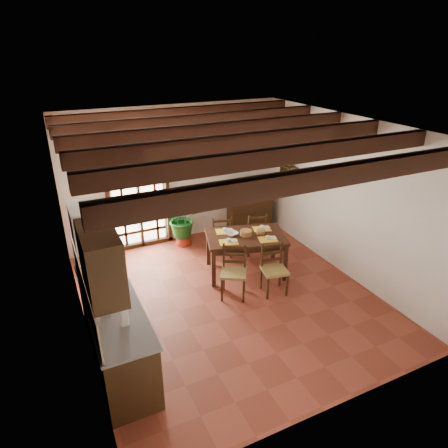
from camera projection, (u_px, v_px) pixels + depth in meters
ground_plane at (229, 297)px, 6.64m from camera, size 5.00×5.00×0.00m
room_shell at (230, 194)px, 5.89m from camera, size 4.52×5.02×2.81m
ceiling_beams at (230, 135)px, 5.52m from camera, size 4.50×4.34×0.20m
french_door at (138, 192)px, 7.85m from camera, size 1.26×0.11×2.32m
kitchen_counter at (115, 328)px, 5.18m from camera, size 0.64×2.25×1.38m
upper_cabinet at (101, 263)px, 3.99m from camera, size 0.35×0.80×0.70m
range_hood at (87, 226)px, 5.07m from camera, size 0.38×0.60×0.54m
counter_items at (109, 293)px, 5.06m from camera, size 0.50×1.43×0.25m
dining_table at (246, 240)px, 7.10m from camera, size 1.57×1.24×0.75m
chair_near_left at (234, 281)px, 6.57m from camera, size 0.55×0.54×0.89m
chair_near_right at (274, 278)px, 6.67m from camera, size 0.46×0.45×0.86m
chair_far_left at (221, 243)px, 7.84m from camera, size 0.48×0.47×0.86m
chair_far_right at (255, 240)px, 7.93m from camera, size 0.49×0.48×0.88m
table_setting at (246, 234)px, 7.05m from camera, size 1.00×0.67×0.09m
table_bowl at (232, 234)px, 7.06m from camera, size 0.27×0.27×0.05m
sideboard at (249, 212)px, 8.93m from camera, size 0.98×0.55×0.79m
crt_tv at (250, 188)px, 8.68m from camera, size 0.51×0.48×0.37m
fuse_box at (241, 151)px, 8.54m from camera, size 0.25×0.03×0.32m
plant_pot at (183, 239)px, 8.34m from camera, size 0.35×0.35×0.21m
potted_plant at (182, 219)px, 8.15m from camera, size 2.38×2.23×2.12m
wall_shelf at (289, 168)px, 8.17m from camera, size 0.20×0.42×0.20m
shelf_vase at (289, 162)px, 8.11m from camera, size 0.15×0.15×0.15m
shelf_flowers at (290, 152)px, 8.02m from camera, size 0.14×0.14×0.36m
framed_picture at (294, 142)px, 7.97m from camera, size 0.03×0.32×0.32m
pendant_lamp at (245, 161)px, 6.59m from camera, size 0.36×0.36×0.84m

